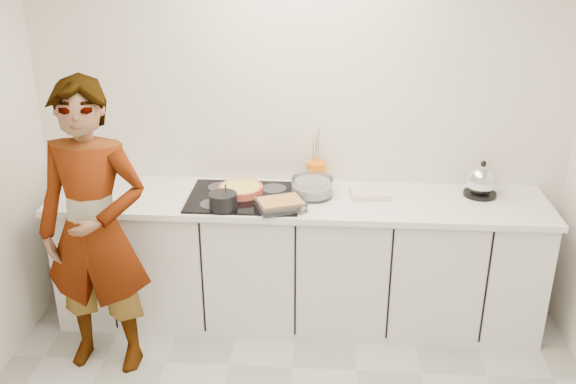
# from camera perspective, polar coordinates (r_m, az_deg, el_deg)

# --- Properties ---
(wall_back) EXTENTS (3.60, 0.00, 2.60)m
(wall_back) POSITION_cam_1_polar(r_m,az_deg,el_deg) (4.34, 1.15, 5.87)
(wall_back) COLOR white
(wall_back) RESTS_ON ground
(base_cabinets) EXTENTS (3.20, 0.58, 0.87)m
(base_cabinets) POSITION_cam_1_polar(r_m,az_deg,el_deg) (4.39, 0.86, -6.24)
(base_cabinets) COLOR silver
(base_cabinets) RESTS_ON floor
(countertop) EXTENTS (3.24, 0.64, 0.04)m
(countertop) POSITION_cam_1_polar(r_m,az_deg,el_deg) (4.19, 0.89, -0.80)
(countertop) COLOR white
(countertop) RESTS_ON base_cabinets
(hob) EXTENTS (0.72, 0.54, 0.01)m
(hob) POSITION_cam_1_polar(r_m,az_deg,el_deg) (4.19, -3.91, -0.44)
(hob) COLOR black
(hob) RESTS_ON countertop
(tart_dish) EXTENTS (0.38, 0.38, 0.05)m
(tart_dish) POSITION_cam_1_polar(r_m,az_deg,el_deg) (4.22, -4.22, 0.26)
(tart_dish) COLOR #CC513B
(tart_dish) RESTS_ON hob
(saucepan) EXTENTS (0.22, 0.22, 0.17)m
(saucepan) POSITION_cam_1_polar(r_m,az_deg,el_deg) (4.00, -5.79, -0.77)
(saucepan) COLOR black
(saucepan) RESTS_ON hob
(baking_dish) EXTENTS (0.35, 0.30, 0.06)m
(baking_dish) POSITION_cam_1_polar(r_m,az_deg,el_deg) (3.98, -0.68, -1.06)
(baking_dish) COLOR silver
(baking_dish) RESTS_ON hob
(mixing_bowl) EXTENTS (0.34, 0.34, 0.13)m
(mixing_bowl) POSITION_cam_1_polar(r_m,az_deg,el_deg) (4.19, 2.17, 0.38)
(mixing_bowl) COLOR silver
(mixing_bowl) RESTS_ON countertop
(tea_towel) EXTENTS (0.26, 0.20, 0.04)m
(tea_towel) POSITION_cam_1_polar(r_m,az_deg,el_deg) (4.23, 7.25, -0.16)
(tea_towel) COLOR white
(tea_towel) RESTS_ON countertop
(kettle) EXTENTS (0.28, 0.28, 0.24)m
(kettle) POSITION_cam_1_polar(r_m,az_deg,el_deg) (4.36, 16.81, 0.94)
(kettle) COLOR black
(kettle) RESTS_ON countertop
(utensil_crock) EXTENTS (0.15, 0.15, 0.16)m
(utensil_crock) POSITION_cam_1_polar(r_m,az_deg,el_deg) (4.36, 2.53, 1.65)
(utensil_crock) COLOR orange
(utensil_crock) RESTS_ON countertop
(cook) EXTENTS (0.68, 0.47, 1.82)m
(cook) POSITION_cam_1_polar(r_m,az_deg,el_deg) (3.91, -16.81, -3.35)
(cook) COLOR silver
(cook) RESTS_ON floor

